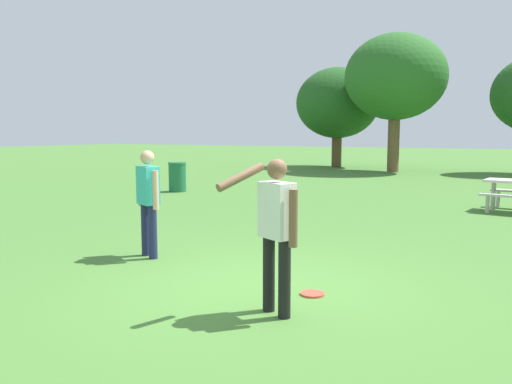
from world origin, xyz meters
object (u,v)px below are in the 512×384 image
object	(u,v)px
person_catcher	(276,225)
tree_tall_left	(337,103)
person_thrower	(148,196)
trash_can_beside_table	(177,177)
tree_broad_center	(396,77)
frisbee	(312,294)

from	to	relation	value
person_catcher	tree_tall_left	distance (m)	23.59
person_thrower	trash_can_beside_table	distance (m)	8.83
tree_tall_left	tree_broad_center	size ratio (longest dim) A/B	0.82
frisbee	trash_can_beside_table	bearing A→B (deg)	135.23
person_catcher	trash_can_beside_table	bearing A→B (deg)	132.12
trash_can_beside_table	tree_broad_center	world-z (taller)	tree_broad_center
frisbee	tree_tall_left	size ratio (longest dim) A/B	0.05
person_catcher	trash_can_beside_table	distance (m)	11.61
person_thrower	frisbee	xyz separation A→B (m)	(2.91, -0.53, -0.93)
person_thrower	trash_can_beside_table	world-z (taller)	person_thrower
frisbee	person_thrower	bearing A→B (deg)	169.67
person_thrower	tree_tall_left	xyz separation A→B (m)	(-4.41, 20.99, 2.55)
frisbee	tree_tall_left	world-z (taller)	tree_tall_left
person_thrower	person_catcher	distance (m)	3.11
person_thrower	tree_broad_center	bearing A→B (deg)	92.48
person_catcher	trash_can_beside_table	xyz separation A→B (m)	(-7.78, 8.61, -0.48)
trash_can_beside_table	tree_broad_center	bearing A→B (deg)	70.45
person_thrower	trash_can_beside_table	bearing A→B (deg)	124.30
person_thrower	trash_can_beside_table	size ratio (longest dim) A/B	1.71
person_thrower	frisbee	world-z (taller)	person_thrower
person_thrower	tree_tall_left	size ratio (longest dim) A/B	0.30
frisbee	tree_broad_center	bearing A→B (deg)	100.83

